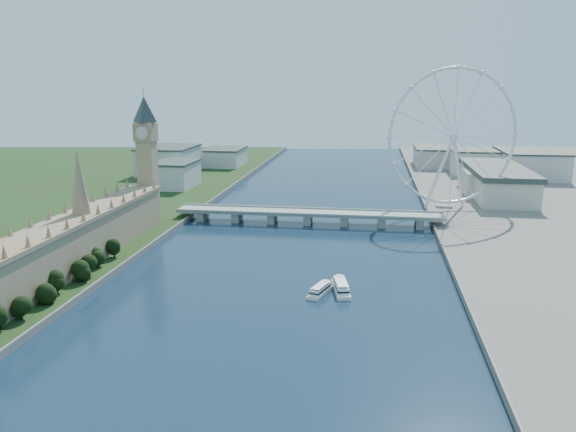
# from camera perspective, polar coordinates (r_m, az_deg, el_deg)

# --- Properties ---
(tree_row) EXTENTS (9.12, 217.12, 20.20)m
(tree_row) POSITION_cam_1_polar(r_m,az_deg,el_deg) (294.47, -26.13, -8.75)
(tree_row) COLOR black
(tree_row) RESTS_ON ground
(parliament_range) EXTENTS (24.00, 200.00, 70.00)m
(parliament_range) POSITION_cam_1_polar(r_m,az_deg,el_deg) (376.62, -20.03, -1.97)
(parliament_range) COLOR tan
(parliament_range) RESTS_ON ground
(big_ben) EXTENTS (20.02, 20.02, 110.00)m
(big_ben) POSITION_cam_1_polar(r_m,az_deg,el_deg) (464.41, -14.21, 7.21)
(big_ben) COLOR tan
(big_ben) RESTS_ON ground
(westminster_bridge) EXTENTS (220.00, 22.00, 9.50)m
(westminster_bridge) POSITION_cam_1_polar(r_m,az_deg,el_deg) (463.58, 2.07, 0.08)
(westminster_bridge) COLOR gray
(westminster_bridge) RESTS_ON ground
(london_eye) EXTENTS (113.60, 39.12, 124.30)m
(london_eye) POSITION_cam_1_polar(r_m,az_deg,el_deg) (510.65, 16.47, 7.69)
(london_eye) COLOR silver
(london_eye) RESTS_ON ground
(county_hall) EXTENTS (54.00, 144.00, 35.00)m
(county_hall) POSITION_cam_1_polar(r_m,az_deg,el_deg) (602.66, 20.29, 1.69)
(county_hall) COLOR beige
(county_hall) RESTS_ON ground
(city_skyline) EXTENTS (505.00, 280.00, 32.00)m
(city_skyline) POSITION_cam_1_polar(r_m,az_deg,el_deg) (715.22, 7.55, 5.47)
(city_skyline) COLOR beige
(city_skyline) RESTS_ON ground
(tour_boat_near) EXTENTS (14.74, 26.95, 5.75)m
(tour_boat_near) POSITION_cam_1_polar(r_m,az_deg,el_deg) (311.06, 3.31, -7.89)
(tour_boat_near) COLOR silver
(tour_boat_near) RESTS_ON ground
(tour_boat_far) EXTENTS (13.43, 31.48, 6.76)m
(tour_boat_far) POSITION_cam_1_polar(r_m,az_deg,el_deg) (314.94, 5.39, -7.66)
(tour_boat_far) COLOR white
(tour_boat_far) RESTS_ON ground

